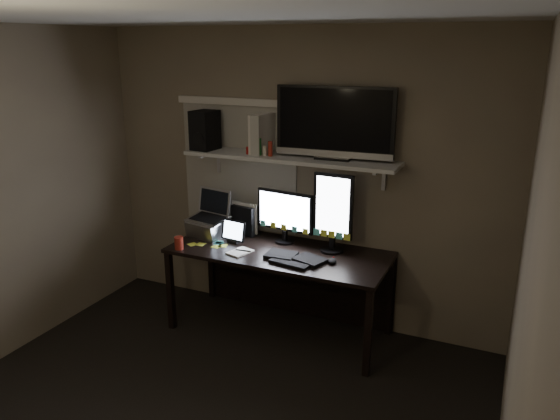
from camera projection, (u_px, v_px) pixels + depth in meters
The scene contains 20 objects.
ceiling at pixel (161, 14), 2.70m from camera, with size 3.60×3.60×0.00m, color silver.
back_wall at pixel (297, 179), 4.64m from camera, with size 3.60×3.60×0.00m, color #685A4A.
right_wall at pixel (522, 311), 2.36m from camera, with size 3.60×3.60×0.00m, color #685A4A.
window_blinds at pixel (239, 168), 4.83m from camera, with size 1.10×0.02×1.10m, color #B1AC9E.
desk at pixel (285, 265), 4.62m from camera, with size 1.80×0.75×0.73m.
wall_shelf at pixel (289, 158), 4.42m from camera, with size 1.80×0.35×0.03m, color beige.
monitor_landscape at pixel (285, 217), 4.59m from camera, with size 0.52×0.05×0.46m, color black.
monitor_portrait at pixel (333, 213), 4.36m from camera, with size 0.33×0.06×0.66m, color black.
keyboard at pixel (295, 258), 4.28m from camera, with size 0.49×0.19×0.03m, color black.
mouse at pixel (332, 261), 4.21m from camera, with size 0.07×0.10×0.04m, color black.
notepad at pixel (240, 252), 4.42m from camera, with size 0.14×0.20×0.01m, color white.
tablet at pixel (234, 231), 4.62m from camera, with size 0.23×0.10×0.20m, color black.
file_sorter at pixel (245, 219), 4.81m from camera, with size 0.22×0.10×0.28m, color black.
laptop at pixel (208, 215), 4.75m from camera, with size 0.35×0.28×0.39m, color #ADADB2.
cup at pixel (179, 243), 4.48m from camera, with size 0.07×0.07×0.11m, color maroon.
sticky_notes at pixel (210, 244), 4.60m from camera, with size 0.32×0.23×0.00m, color #EBF743, non-canonical shape.
tv at pixel (335, 123), 4.24m from camera, with size 0.94×0.17×0.56m, color black.
game_console at pixel (262, 134), 4.49m from camera, with size 0.08×0.27×0.32m, color beige.
speaker at pixel (205, 130), 4.65m from camera, with size 0.18×0.22×0.33m, color black.
bottles at pixel (259, 147), 4.44m from camera, with size 0.22×0.05×0.14m, color #A50F0C, non-canonical shape.
Camera 1 is at (1.72, -2.37, 2.36)m, focal length 35.00 mm.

